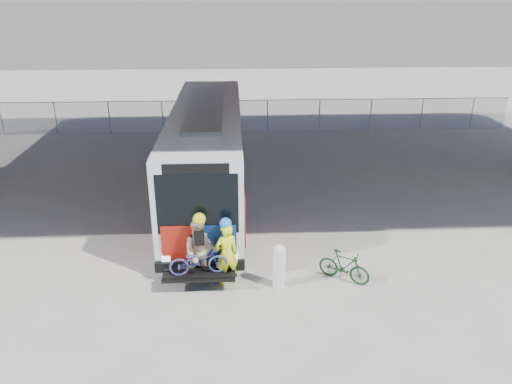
{
  "coord_description": "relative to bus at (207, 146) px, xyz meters",
  "views": [
    {
      "loc": [
        -0.98,
        -16.08,
        7.83
      ],
      "look_at": [
        -0.28,
        -1.07,
        1.6
      ],
      "focal_mm": 35.0,
      "sensor_mm": 36.0,
      "label": 1
    }
  ],
  "objects": [
    {
      "name": "bus",
      "position": [
        0.0,
        0.0,
        0.0
      ],
      "size": [
        2.67,
        12.93,
        3.69
      ],
      "color": "silver",
      "rests_on": "ground"
    },
    {
      "name": "bollard",
      "position": [
        2.22,
        -6.57,
        -1.4
      ],
      "size": [
        0.34,
        0.34,
        1.32
      ],
      "color": "white",
      "rests_on": "ground"
    },
    {
      "name": "cyclist_tan",
      "position": [
        0.06,
        -6.34,
        -1.07
      ],
      "size": [
        1.02,
        0.82,
        2.21
      ],
      "rotation": [
        0.0,
        0.0,
        0.06
      ],
      "color": "tan",
      "rests_on": "ground"
    },
    {
      "name": "overpass",
      "position": [
        2.0,
        1.61,
        4.43
      ],
      "size": [
        40.0,
        16.0,
        7.95
      ],
      "color": "#605E59",
      "rests_on": "ground"
    },
    {
      "name": "bike_parked",
      "position": [
        4.09,
        -6.33,
        -1.65
      ],
      "size": [
        1.51,
        1.21,
        0.92
      ],
      "primitive_type": "imported",
      "rotation": [
        0.0,
        0.0,
        0.98
      ],
      "color": "#133B19",
      "rests_on": "ground"
    },
    {
      "name": "cyclist_hivis",
      "position": [
        0.76,
        -6.33,
        -1.12
      ],
      "size": [
        0.8,
        0.67,
        2.05
      ],
      "rotation": [
        0.0,
        0.0,
        3.52
      ],
      "color": "#F4FF1A",
      "rests_on": "ground"
    },
    {
      "name": "ground",
      "position": [
        2.0,
        -2.39,
        -2.11
      ],
      "size": [
        160.0,
        160.0,
        0.0
      ],
      "primitive_type": "plane",
      "color": "#9E9991",
      "rests_on": "ground"
    },
    {
      "name": "chainlink_fence",
      "position": [
        2.0,
        9.61,
        -0.69
      ],
      "size": [
        30.0,
        0.06,
        30.0
      ],
      "color": "gray",
      "rests_on": "ground"
    },
    {
      "name": "brick_buildings",
      "position": [
        3.23,
        45.84,
        3.31
      ],
      "size": [
        54.0,
        22.0,
        12.0
      ],
      "color": "brown",
      "rests_on": "ground"
    }
  ]
}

